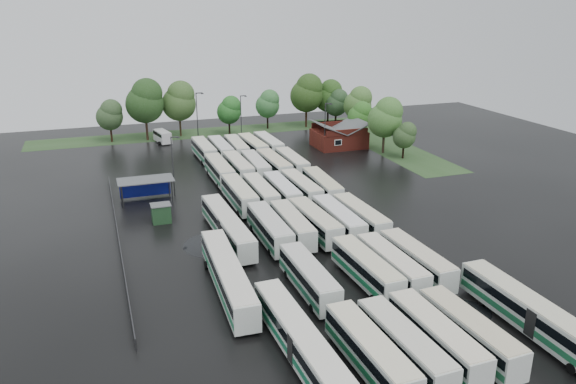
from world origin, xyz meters
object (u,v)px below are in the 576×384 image
object	(u,v)px
artic_bus_east	(534,316)
brick_building	(339,138)
artic_bus_west_a	(300,341)
minibus	(162,136)

from	to	relation	value
artic_bus_east	brick_building	bearing A→B (deg)	79.66
brick_building	artic_bus_east	world-z (taller)	brick_building
brick_building	artic_bus_west_a	distance (m)	73.45
artic_bus_west_a	artic_bus_east	size ratio (longest dim) A/B	0.97
artic_bus_east	minibus	distance (m)	87.61
artic_bus_west_a	minibus	bearing A→B (deg)	89.15
artic_bus_east	minibus	world-z (taller)	artic_bus_east
artic_bus_east	minibus	size ratio (longest dim) A/B	2.93
artic_bus_west_a	artic_bus_east	distance (m)	21.64
brick_building	minibus	distance (m)	37.53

